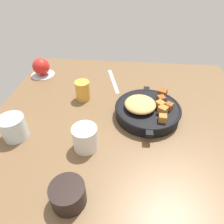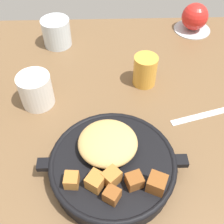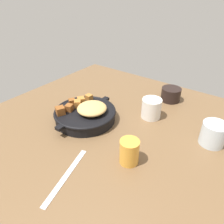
{
  "view_description": "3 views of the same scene",
  "coord_description": "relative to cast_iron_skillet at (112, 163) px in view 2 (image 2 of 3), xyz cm",
  "views": [
    {
      "loc": [
        -57.71,
        -1.56,
        50.62
      ],
      "look_at": [
        -0.34,
        4.05,
        3.72
      ],
      "focal_mm": 32.69,
      "sensor_mm": 36.0,
      "label": 1
    },
    {
      "loc": [
        2.13,
        -37.73,
        50.5
      ],
      "look_at": [
        3.32,
        1.33,
        6.66
      ],
      "focal_mm": 45.2,
      "sensor_mm": 36.0,
      "label": 2
    },
    {
      "loc": [
        52.97,
        41.33,
        47.79
      ],
      "look_at": [
        0.38,
        2.25,
        6.49
      ],
      "focal_mm": 33.42,
      "sensor_mm": 36.0,
      "label": 3
    }
  ],
  "objects": [
    {
      "name": "ceramic_mug_white",
      "position": [
        -17.52,
        19.96,
        0.97
      ],
      "size": [
        7.86,
        7.86,
        8.15
      ],
      "primitive_type": "cylinder",
      "color": "silver",
      "rests_on": "ground_plane"
    },
    {
      "name": "cast_iron_skillet",
      "position": [
        0.0,
        0.0,
        0.0
      ],
      "size": [
        28.93,
        24.59,
        7.78
      ],
      "color": "black",
      "rests_on": "ground_plane"
    },
    {
      "name": "butter_knife",
      "position": [
        24.84,
        15.07,
        -2.93
      ],
      "size": [
        21.87,
        7.55,
        0.36
      ],
      "primitive_type": "cube",
      "rotation": [
        0.0,
        0.0,
        0.27
      ],
      "color": "silver",
      "rests_on": "ground_plane"
    },
    {
      "name": "red_apple",
      "position": [
        27.45,
        51.12,
        1.58
      ],
      "size": [
        8.18,
        8.18,
        8.18
      ],
      "primitive_type": "sphere",
      "color": "red",
      "rests_on": "saucer_plate"
    },
    {
      "name": "ground_plane",
      "position": [
        -3.06,
        8.86,
        -4.31
      ],
      "size": [
        99.98,
        99.69,
        2.4
      ],
      "primitive_type": "cube",
      "color": "brown"
    },
    {
      "name": "saucer_plate",
      "position": [
        27.45,
        51.12,
        -2.81
      ],
      "size": [
        11.62,
        11.62,
        0.6
      ],
      "primitive_type": "cylinder",
      "color": "#B7BABF",
      "rests_on": "ground_plane"
    },
    {
      "name": "water_glass_short",
      "position": [
        -15.1,
        44.57,
        0.92
      ],
      "size": [
        8.33,
        8.33,
        8.06
      ],
      "primitive_type": "cylinder",
      "color": "silver",
      "rests_on": "ground_plane"
    },
    {
      "name": "juice_glass_amber",
      "position": [
        9.17,
        26.42,
        0.94
      ],
      "size": [
        6.03,
        6.03,
        8.09
      ],
      "primitive_type": "cylinder",
      "color": "gold",
      "rests_on": "ground_plane"
    }
  ]
}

